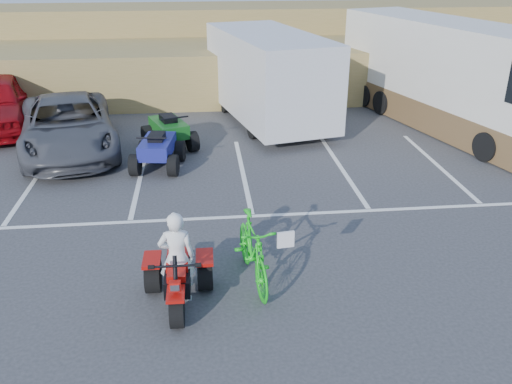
{
  "coord_description": "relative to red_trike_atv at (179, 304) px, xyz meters",
  "views": [
    {
      "loc": [
        -1.06,
        -8.37,
        5.49
      ],
      "look_at": [
        -0.01,
        1.5,
        1.0
      ],
      "focal_mm": 38.0,
      "sensor_mm": 36.0,
      "label": 1
    }
  ],
  "objects": [
    {
      "name": "ground",
      "position": [
        1.55,
        0.73,
        0.0
      ],
      "size": [
        100.0,
        100.0,
        0.0
      ],
      "primitive_type": "plane",
      "color": "#343436",
      "rests_on": "ground"
    },
    {
      "name": "red_trike_atv",
      "position": [
        0.0,
        0.0,
        0.0
      ],
      "size": [
        1.22,
        1.61,
        1.04
      ],
      "primitive_type": null,
      "rotation": [
        0.0,
        0.0,
        -0.01
      ],
      "color": "#A50E09",
      "rests_on": "ground"
    },
    {
      "name": "quad_atv_green",
      "position": [
        -0.46,
        7.92,
        0.0
      ],
      "size": [
        1.8,
        2.06,
        1.13
      ],
      "primitive_type": null,
      "rotation": [
        0.0,
        0.0,
        0.35
      ],
      "color": "#135618",
      "rests_on": "ground"
    },
    {
      "name": "rider",
      "position": [
        0.0,
        0.15,
        0.82
      ],
      "size": [
        0.61,
        0.4,
        1.65
      ],
      "primitive_type": "imported",
      "rotation": [
        0.0,
        0.0,
        3.13
      ],
      "color": "white",
      "rests_on": "ground"
    },
    {
      "name": "green_dirt_bike",
      "position": [
        1.31,
        0.58,
        0.62
      ],
      "size": [
        0.85,
        2.14,
        1.25
      ],
      "primitive_type": "imported",
      "rotation": [
        0.0,
        0.0,
        0.13
      ],
      "color": "#14BF19",
      "rests_on": "ground"
    },
    {
      "name": "parking_stripes",
      "position": [
        2.42,
        4.8,
        0.0
      ],
      "size": [
        28.0,
        5.16,
        0.01
      ],
      "color": "white",
      "rests_on": "ground"
    },
    {
      "name": "quad_atv_blue",
      "position": [
        -0.7,
        6.31,
        0.0
      ],
      "size": [
        1.47,
        1.83,
        1.09
      ],
      "primitive_type": null,
      "rotation": [
        0.0,
        0.0,
        -0.14
      ],
      "color": "navy",
      "rests_on": "ground"
    },
    {
      "name": "rv_motorhome",
      "position": [
        8.58,
        9.3,
        1.44
      ],
      "size": [
        4.82,
        9.52,
        3.32
      ],
      "rotation": [
        0.0,
        0.0,
        0.28
      ],
      "color": "silver",
      "rests_on": "ground"
    },
    {
      "name": "grey_pickup",
      "position": [
        -3.36,
        7.97,
        0.78
      ],
      "size": [
        3.78,
        6.03,
        1.55
      ],
      "primitive_type": "imported",
      "rotation": [
        0.0,
        0.0,
        0.23
      ],
      "color": "#47484F",
      "rests_on": "ground"
    },
    {
      "name": "cargo_trailer",
      "position": [
        2.81,
        10.31,
        1.61
      ],
      "size": [
        3.92,
        6.77,
        2.97
      ],
      "rotation": [
        0.0,
        0.0,
        0.23
      ],
      "color": "silver",
      "rests_on": "ground"
    },
    {
      "name": "grass_embankment",
      "position": [
        1.55,
        16.21,
        1.42
      ],
      "size": [
        40.0,
        8.5,
        3.1
      ],
      "color": "olive",
      "rests_on": "ground"
    }
  ]
}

